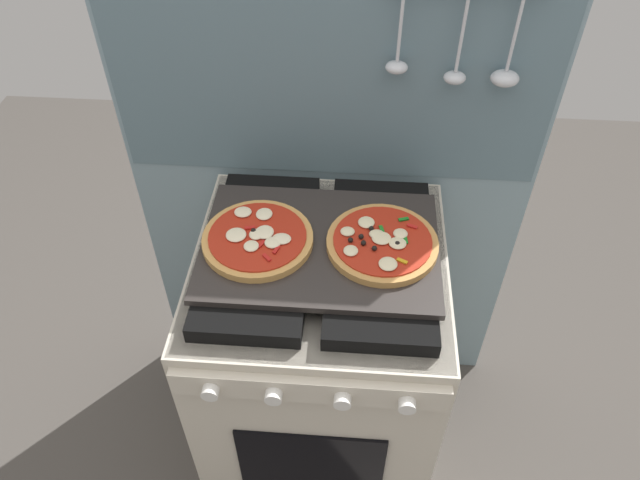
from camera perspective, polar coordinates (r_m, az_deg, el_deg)
The scene contains 6 objects.
ground_plane at distance 2.12m, azimuth 0.00°, elevation -18.12°, with size 4.00×4.00×0.00m, color #4C4742.
kitchen_backsplash at distance 1.70m, azimuth 0.91°, elevation 4.57°, with size 1.10×0.09×1.55m.
stove at distance 1.73m, azimuth -0.00°, elevation -11.33°, with size 0.60×0.64×0.90m.
baking_tray at distance 1.37m, azimuth 0.00°, elevation -0.53°, with size 0.54×0.38×0.02m, color #2D2826.
pizza_left at distance 1.37m, azimuth -5.93°, elevation 0.18°, with size 0.25×0.25×0.03m.
pizza_right at distance 1.36m, azimuth 5.90°, elevation -0.16°, with size 0.25×0.25×0.03m.
Camera 1 is at (0.07, -0.96, 1.88)m, focal length 33.74 mm.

